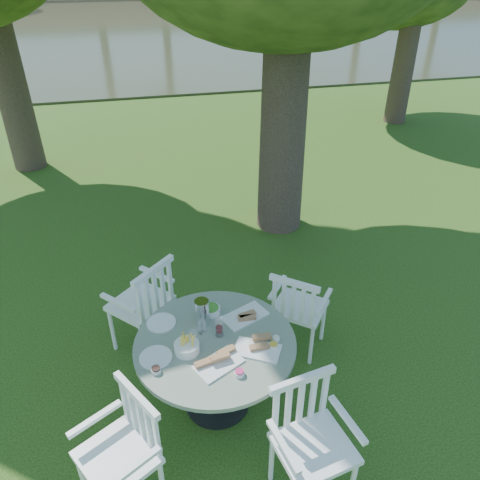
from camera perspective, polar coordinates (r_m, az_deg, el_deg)
ground at (r=5.19m, az=0.52°, el=-9.14°), size 140.00×140.00×0.00m
table at (r=3.95m, az=-2.99°, el=-13.87°), size 1.31×1.31×0.74m
chair_ne at (r=4.47m, az=6.88°, el=-8.19°), size 0.64×0.64×0.93m
chair_nw at (r=4.52m, az=-11.22°, el=-7.26°), size 0.70×0.70×1.02m
chair_sw at (r=3.54m, az=-13.48°, el=-22.85°), size 0.64×0.65×0.97m
chair_se at (r=3.53m, az=8.23°, el=-21.95°), size 0.57×0.55×0.99m
tableware at (r=3.85m, az=-4.15°, el=-11.06°), size 1.12×0.86×0.24m
river at (r=27.02m, az=-12.36°, el=24.18°), size 100.00×28.00×0.12m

